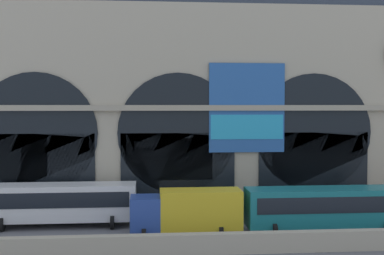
% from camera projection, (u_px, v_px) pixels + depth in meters
% --- Properties ---
extents(ground_plane, '(200.00, 200.00, 0.00)m').
position_uv_depth(ground_plane, '(182.00, 233.00, 34.61)').
color(ground_plane, slate).
extents(quay_parapet_wall, '(90.00, 0.70, 1.23)m').
position_uv_depth(quay_parapet_wall, '(188.00, 244.00, 29.58)').
color(quay_parapet_wall, '#B2A891').
rests_on(quay_parapet_wall, ground).
extents(station_building, '(46.13, 5.28, 21.73)m').
position_uv_depth(station_building, '(177.00, 85.00, 41.55)').
color(station_building, '#B2A891').
rests_on(station_building, ground).
extents(bus_midwest, '(11.00, 3.25, 3.10)m').
position_uv_depth(bus_midwest, '(60.00, 202.00, 36.34)').
color(bus_midwest, white).
rests_on(bus_midwest, ground).
extents(box_truck_center, '(7.50, 2.91, 3.12)m').
position_uv_depth(box_truck_center, '(187.00, 211.00, 33.79)').
color(box_truck_center, '#28479E').
rests_on(box_truck_center, ground).
extents(bus_mideast, '(11.00, 3.25, 3.10)m').
position_uv_depth(bus_mideast, '(325.00, 207.00, 34.66)').
color(bus_mideast, '#19727A').
rests_on(bus_mideast, ground).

